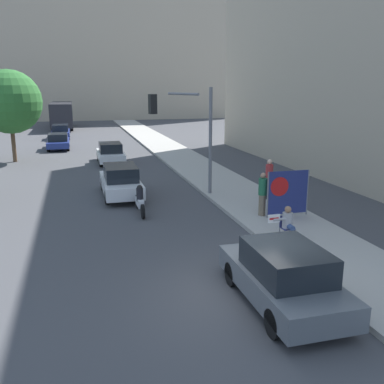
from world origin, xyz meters
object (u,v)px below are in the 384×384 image
car_on_road_midblock (110,153)px  car_on_road_far_lane (61,132)px  jogger_on_sidewalk (263,194)px  car_on_road_nearest (121,181)px  motorcycle_on_road (140,201)px  car_on_road_distant (58,141)px  city_bus_on_road (62,114)px  traffic_light_pole (188,123)px  protest_banner (288,192)px  parked_car_curbside (284,276)px  street_tree_midblock (9,102)px  pedestrian_behind (269,179)px  seated_protester (288,223)px

car_on_road_midblock → car_on_road_far_lane: car_on_road_far_lane is taller
jogger_on_sidewalk → car_on_road_far_lane: (-8.51, 31.22, -0.32)m
car_on_road_nearest → motorcycle_on_road: bearing=-82.1°
car_on_road_distant → city_bus_on_road: city_bus_on_road is taller
traffic_light_pole → car_on_road_nearest: bearing=154.7°
protest_banner → car_on_road_midblock: (-5.67, 15.24, -0.41)m
car_on_road_nearest → car_on_road_distant: (-3.43, 17.91, -0.07)m
protest_banner → car_on_road_nearest: (-5.97, 5.63, -0.37)m
parked_car_curbside → street_tree_midblock: street_tree_midblock is taller
protest_banner → traffic_light_pole: 5.69m
car_on_road_distant → street_tree_midblock: (-2.82, -5.93, 3.51)m
car_on_road_midblock → car_on_road_far_lane: bearing=102.9°
car_on_road_midblock → city_bus_on_road: city_bus_on_road is taller
car_on_road_nearest → pedestrian_behind: bearing=-24.3°
traffic_light_pole → car_on_road_far_lane: size_ratio=1.05×
pedestrian_behind → car_on_road_distant: size_ratio=0.41×
protest_banner → car_on_road_distant: size_ratio=0.41×
car_on_road_midblock → pedestrian_behind: bearing=-63.8°
traffic_light_pole → car_on_road_far_lane: (-6.47, 27.37, -2.85)m
protest_banner → car_on_road_distant: protest_banner is taller
traffic_light_pole → city_bus_on_road: bearing=99.4°
protest_banner → street_tree_midblock: street_tree_midblock is taller
seated_protester → car_on_road_far_lane: 35.22m
seated_protester → car_on_road_far_lane: car_on_road_far_lane is taller
pedestrian_behind → parked_car_curbside: (-3.82, -8.97, -0.35)m
car_on_road_nearest → car_on_road_distant: size_ratio=1.02×
city_bus_on_road → car_on_road_midblock: bearing=-82.4°
seated_protester → car_on_road_nearest: 9.53m
pedestrian_behind → street_tree_midblock: bearing=105.6°
car_on_road_distant → motorcycle_on_road: 21.49m
motorcycle_on_road → traffic_light_pole: bearing=34.9°
pedestrian_behind → traffic_light_pole: size_ratio=0.37×
protest_banner → parked_car_curbside: 7.09m
car_on_road_nearest → motorcycle_on_road: (0.45, -3.23, -0.22)m
parked_car_curbside → car_on_road_far_lane: size_ratio=0.86×
jogger_on_sidewalk → traffic_light_pole: 5.04m
car_on_road_midblock → motorcycle_on_road: 12.84m
traffic_light_pole → parked_car_curbside: traffic_light_pole is taller
jogger_on_sidewalk → city_bus_on_road: size_ratio=0.15×
car_on_road_distant → car_on_road_far_lane: 8.03m
jogger_on_sidewalk → city_bus_on_road: city_bus_on_road is taller
street_tree_midblock → jogger_on_sidewalk: bearing=-56.8°
city_bus_on_road → car_on_road_far_lane: bearing=-89.8°
seated_protester → car_on_road_nearest: bearing=122.5°
city_bus_on_road → street_tree_midblock: bearing=-96.1°
pedestrian_behind → street_tree_midblock: 19.81m
car_on_road_midblock → traffic_light_pole: bearing=-76.1°
parked_car_curbside → car_on_road_far_lane: bearing=99.1°
car_on_road_midblock → car_on_road_far_lane: size_ratio=0.88×
car_on_road_nearest → street_tree_midblock: size_ratio=0.71×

